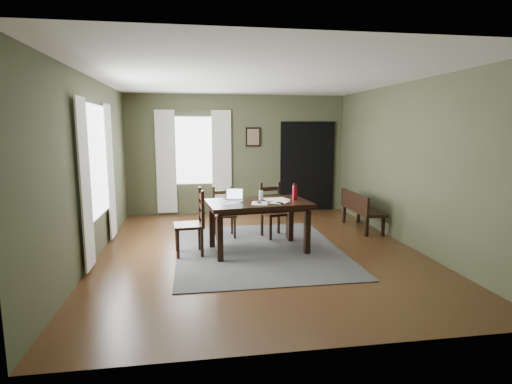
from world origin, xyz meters
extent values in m
cube|color=#492C16|center=(0.00, 0.00, -0.01)|extent=(5.00, 6.00, 0.01)
cube|color=#464B31|center=(0.00, 3.00, 1.35)|extent=(5.00, 0.02, 2.70)
cube|color=#464B31|center=(0.00, -3.00, 1.35)|extent=(5.00, 0.02, 2.70)
cube|color=#464B31|center=(-2.50, 0.00, 1.35)|extent=(0.02, 6.00, 2.70)
cube|color=#464B31|center=(2.50, 0.00, 1.35)|extent=(0.02, 6.00, 2.70)
cube|color=white|center=(0.00, 0.00, 2.70)|extent=(5.00, 6.00, 0.02)
cube|color=#444444|center=(0.00, 0.00, 0.01)|extent=(2.60, 3.20, 0.01)
cube|color=black|center=(-0.02, -0.05, 0.77)|extent=(1.68, 1.13, 0.06)
cube|color=black|center=(-0.02, -0.05, 0.71)|extent=(1.50, 0.94, 0.05)
cube|color=black|center=(-0.66, -0.49, 0.35)|extent=(0.09, 0.09, 0.68)
cube|color=black|center=(-0.74, 0.24, 0.35)|extent=(0.09, 0.09, 0.68)
cube|color=black|center=(0.71, -0.33, 0.35)|extent=(0.09, 0.09, 0.68)
cube|color=black|center=(0.62, 0.40, 0.35)|extent=(0.09, 0.09, 0.68)
cube|color=black|center=(-1.11, -0.09, 0.47)|extent=(0.49, 0.49, 0.04)
cube|color=black|center=(-1.31, 0.08, 0.23)|extent=(0.05, 0.05, 0.43)
cube|color=black|center=(-0.95, 0.11, 0.23)|extent=(0.05, 0.05, 0.43)
cube|color=black|center=(-1.27, -0.28, 0.23)|extent=(0.05, 0.05, 0.43)
cube|color=black|center=(-0.91, -0.25, 0.23)|extent=(0.05, 0.05, 0.43)
cube|color=black|center=(-0.93, 0.12, 0.75)|extent=(0.05, 0.05, 0.55)
cube|color=black|center=(-0.89, -0.26, 0.75)|extent=(0.05, 0.05, 0.55)
cube|color=black|center=(-0.91, -0.07, 0.60)|extent=(0.06, 0.33, 0.07)
cube|color=black|center=(-0.91, -0.07, 0.75)|extent=(0.06, 0.33, 0.07)
cube|color=black|center=(-0.91, -0.07, 0.90)|extent=(0.06, 0.33, 0.07)
cube|color=black|center=(-0.49, 0.83, 0.41)|extent=(0.41, 0.41, 0.04)
cube|color=black|center=(-0.64, 0.66, 0.20)|extent=(0.04, 0.04, 0.38)
cube|color=black|center=(-0.66, 0.98, 0.20)|extent=(0.04, 0.04, 0.38)
cube|color=black|center=(-0.32, 0.68, 0.20)|extent=(0.04, 0.04, 0.38)
cube|color=black|center=(-0.34, 1.00, 0.20)|extent=(0.04, 0.04, 0.38)
cube|color=black|center=(-0.67, 1.00, 0.66)|extent=(0.04, 0.04, 0.48)
cube|color=black|center=(-0.33, 1.02, 0.66)|extent=(0.04, 0.04, 0.48)
cube|color=black|center=(-0.50, 1.01, 0.53)|extent=(0.29, 0.04, 0.07)
cube|color=black|center=(-0.50, 1.01, 0.66)|extent=(0.29, 0.04, 0.07)
cube|color=black|center=(-0.50, 1.01, 0.79)|extent=(0.29, 0.04, 0.07)
cube|color=black|center=(0.40, 0.70, 0.45)|extent=(0.52, 0.52, 0.04)
cube|color=black|center=(0.28, 0.49, 0.22)|extent=(0.05, 0.05, 0.41)
cube|color=black|center=(0.19, 0.82, 0.22)|extent=(0.05, 0.05, 0.41)
cube|color=black|center=(0.61, 0.58, 0.22)|extent=(0.05, 0.05, 0.41)
cube|color=black|center=(0.52, 0.91, 0.22)|extent=(0.05, 0.05, 0.41)
cube|color=black|center=(0.17, 0.83, 0.72)|extent=(0.06, 0.06, 0.52)
cube|color=black|center=(0.52, 0.93, 0.72)|extent=(0.06, 0.06, 0.52)
cube|color=black|center=(0.35, 0.88, 0.58)|extent=(0.31, 0.11, 0.07)
cube|color=black|center=(0.35, 0.88, 0.72)|extent=(0.31, 0.11, 0.07)
cube|color=black|center=(0.35, 0.88, 0.86)|extent=(0.31, 0.11, 0.07)
cube|color=black|center=(2.22, 1.04, 0.39)|extent=(0.41, 1.29, 0.06)
cube|color=black|center=(2.38, 0.49, 0.18)|extent=(0.06, 0.06, 0.36)
cube|color=black|center=(2.06, 0.49, 0.18)|extent=(0.06, 0.06, 0.36)
cube|color=black|center=(2.38, 1.59, 0.18)|extent=(0.06, 0.06, 0.36)
cube|color=black|center=(2.06, 1.59, 0.18)|extent=(0.06, 0.06, 0.36)
cube|color=black|center=(2.04, 1.04, 0.57)|extent=(0.05, 1.29, 0.31)
cube|color=#B7B7BC|center=(-0.40, 0.04, 0.81)|extent=(0.33, 0.26, 0.01)
cube|color=#B7B7BC|center=(-0.37, 0.14, 0.91)|extent=(0.29, 0.12, 0.19)
cube|color=silver|center=(-0.37, 0.13, 0.91)|extent=(0.25, 0.10, 0.15)
cube|color=#3F3F42|center=(-0.40, 0.03, 0.82)|extent=(0.26, 0.17, 0.00)
cube|color=#3F3F42|center=(-0.03, -0.19, 0.82)|extent=(0.07, 0.10, 0.03)
cube|color=black|center=(0.29, -0.26, 0.81)|extent=(0.09, 0.17, 0.02)
cylinder|color=silver|center=(0.05, 0.11, 0.88)|extent=(0.08, 0.08, 0.15)
cylinder|color=#A70C19|center=(0.59, 0.03, 0.92)|extent=(0.08, 0.08, 0.23)
cylinder|color=black|center=(0.59, 0.03, 1.06)|extent=(0.05, 0.05, 0.04)
cube|color=white|center=(-0.47, -0.07, 0.81)|extent=(0.33, 0.38, 0.00)
cube|color=white|center=(0.30, -0.15, 0.81)|extent=(0.38, 0.40, 0.00)
cube|color=white|center=(0.21, 0.11, 0.81)|extent=(0.28, 0.32, 0.00)
cube|color=white|center=(0.37, 0.11, 0.81)|extent=(0.29, 0.33, 0.00)
cube|color=white|center=(-0.02, -0.21, 0.81)|extent=(0.29, 0.35, 0.00)
cube|color=white|center=(-2.47, 0.20, 1.45)|extent=(0.01, 1.30, 1.70)
cube|color=white|center=(-1.00, 2.97, 1.45)|extent=(1.00, 0.01, 1.50)
cube|color=silver|center=(-2.44, -0.62, 1.20)|extent=(0.03, 0.48, 2.30)
cube|color=silver|center=(-2.44, 1.02, 1.20)|extent=(0.03, 0.48, 2.30)
cube|color=silver|center=(-1.62, 2.94, 1.20)|extent=(0.44, 0.03, 2.30)
cube|color=silver|center=(-0.38, 2.94, 1.20)|extent=(0.44, 0.03, 2.30)
cube|color=black|center=(0.35, 2.97, 1.75)|extent=(0.34, 0.03, 0.44)
cube|color=brown|center=(0.35, 2.96, 1.75)|extent=(0.27, 0.01, 0.36)
cube|color=black|center=(1.65, 2.97, 1.05)|extent=(1.30, 0.03, 2.10)
camera|label=1|loc=(-1.01, -6.15, 1.94)|focal=28.00mm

